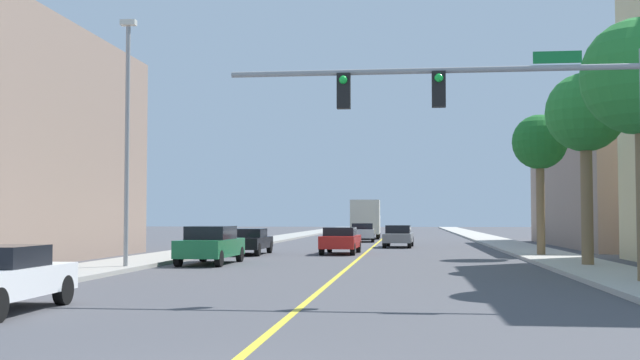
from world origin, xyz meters
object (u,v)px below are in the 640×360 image
at_px(street_lamp, 127,130).
at_px(car_green, 211,244).
at_px(traffic_signal_mast, 506,114).
at_px(palm_mid, 585,115).
at_px(car_silver, 362,232).
at_px(car_red, 341,240).
at_px(palm_near, 640,78).
at_px(car_black, 247,241).
at_px(delivery_truck, 366,219).
at_px(palm_far, 540,144).
at_px(car_gray, 398,236).

bearing_deg(street_lamp, car_green, 61.88).
distance_m(traffic_signal_mast, palm_mid, 12.12).
bearing_deg(traffic_signal_mast, car_silver, 98.10).
bearing_deg(palm_mid, car_red, 135.02).
distance_m(traffic_signal_mast, car_green, 16.31).
relative_size(street_lamp, palm_mid, 1.25).
height_order(palm_mid, car_green, palm_mid).
height_order(palm_near, palm_mid, palm_near).
bearing_deg(palm_mid, palm_near, -91.28).
bearing_deg(car_green, car_black, -88.19).
relative_size(car_black, car_green, 0.98).
relative_size(car_green, delivery_truck, 0.60).
xyz_separation_m(palm_far, car_silver, (-9.61, 21.92, -4.54)).
bearing_deg(car_silver, palm_near, -77.23).
xyz_separation_m(palm_mid, car_silver, (-10.06, 29.34, -4.93)).
bearing_deg(delivery_truck, car_silver, -90.03).
distance_m(car_black, delivery_truck, 28.84).
height_order(street_lamp, delivery_truck, street_lamp).
relative_size(car_gray, car_silver, 0.96).
distance_m(traffic_signal_mast, delivery_truck, 49.08).
height_order(palm_near, car_green, palm_near).
distance_m(palm_far, delivery_truck, 31.73).
relative_size(car_gray, car_green, 0.96).
distance_m(car_gray, car_green, 19.48).
relative_size(palm_near, palm_mid, 1.02).
relative_size(palm_far, delivery_truck, 0.85).
height_order(palm_far, car_silver, palm_far).
height_order(palm_far, delivery_truck, palm_far).
bearing_deg(street_lamp, palm_far, 32.66).
relative_size(palm_near, car_gray, 1.65).
bearing_deg(car_gray, car_red, -104.73).
bearing_deg(street_lamp, delivery_truck, 81.10).
xyz_separation_m(traffic_signal_mast, car_silver, (-5.78, 40.60, -3.57)).
distance_m(traffic_signal_mast, car_gray, 30.66).
distance_m(car_silver, delivery_truck, 8.11).
distance_m(car_gray, car_black, 12.60).
bearing_deg(street_lamp, palm_mid, 9.94).
bearing_deg(delivery_truck, car_gray, -81.90).
distance_m(car_gray, car_silver, 10.68).
distance_m(palm_near, car_black, 22.40).
bearing_deg(palm_far, car_red, 164.85).
bearing_deg(car_green, palm_far, -154.81).
height_order(palm_far, car_black, palm_far).
bearing_deg(car_silver, palm_far, -68.61).
xyz_separation_m(street_lamp, car_red, (6.53, 12.92, -4.29)).
bearing_deg(car_red, palm_far, -13.81).
relative_size(traffic_signal_mast, palm_mid, 1.37).
xyz_separation_m(street_lamp, car_silver, (6.49, 32.24, -4.27)).
distance_m(palm_near, car_silver, 38.40).
relative_size(palm_far, car_red, 1.53).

